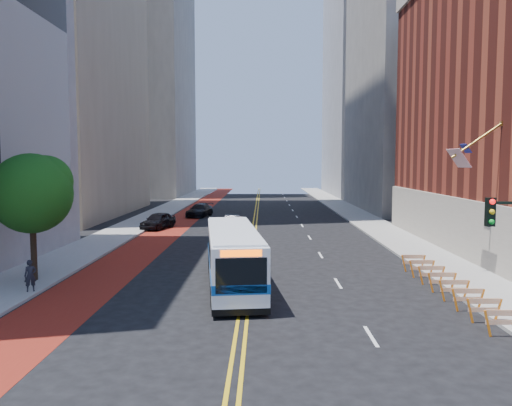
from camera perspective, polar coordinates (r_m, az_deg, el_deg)
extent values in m
plane|color=black|center=(20.91, -1.54, -13.08)|extent=(160.00, 160.00, 0.00)
cube|color=gray|center=(51.90, -13.54, -2.41)|extent=(4.00, 140.00, 0.15)
cube|color=gray|center=(51.52, 13.31, -2.46)|extent=(4.00, 140.00, 0.15)
cube|color=maroon|center=(51.09, -9.30, -2.53)|extent=(3.60, 140.00, 0.01)
cube|color=gold|center=(50.32, -0.37, -2.58)|extent=(0.14, 140.00, 0.01)
cube|color=gold|center=(50.31, 0.04, -2.58)|extent=(0.14, 140.00, 0.01)
cube|color=silver|center=(19.42, 12.99, -14.60)|extent=(0.14, 2.20, 0.01)
cube|color=silver|center=(26.97, 9.36, -9.04)|extent=(0.14, 2.20, 0.01)
cube|color=silver|center=(34.72, 7.38, -5.92)|extent=(0.14, 2.20, 0.01)
cube|color=silver|center=(42.57, 6.15, -3.94)|extent=(0.14, 2.20, 0.01)
cube|color=silver|center=(50.46, 5.30, -2.58)|extent=(0.14, 2.20, 0.01)
cube|color=silver|center=(58.39, 4.68, -1.58)|extent=(0.14, 2.20, 0.01)
cube|color=silver|center=(66.33, 4.21, -0.83)|extent=(0.14, 2.20, 0.01)
cube|color=silver|center=(74.28, 3.84, -0.23)|extent=(0.14, 2.20, 0.01)
cube|color=silver|center=(82.24, 3.54, 0.25)|extent=(0.14, 2.20, 0.01)
cube|color=silver|center=(90.21, 3.30, 0.64)|extent=(0.14, 2.20, 0.01)
cube|color=silver|center=(98.19, 3.09, 0.97)|extent=(0.14, 2.20, 0.01)
cube|color=silver|center=(106.17, 2.92, 1.25)|extent=(0.14, 2.20, 0.01)
cube|color=#9E9384|center=(34.81, 23.14, -2.91)|extent=(0.50, 36.00, 4.00)
cube|color=black|center=(35.89, 22.63, -4.13)|extent=(0.35, 2.80, 2.20)
cube|color=black|center=(42.40, 19.11, -2.72)|extent=(0.35, 2.80, 2.20)
cube|color=#A57F33|center=(30.95, 26.37, 8.14)|extent=(0.25, 0.25, 0.25)
cylinder|color=#A57F33|center=(30.35, 23.99, 6.59)|extent=(2.85, 0.12, 2.05)
cube|color=#B21419|center=(29.95, 22.16, 4.77)|extent=(0.75, 1.90, 1.05)
cube|color=navy|center=(30.58, 22.85, 5.77)|extent=(0.39, 0.85, 0.52)
cube|color=slate|center=(72.72, 19.22, 15.24)|extent=(18.00, 26.00, 40.00)
cube|color=gray|center=(102.80, 14.38, 16.41)|extent=(20.00, 28.00, 55.00)
cube|color=slate|center=(104.32, -13.79, 19.07)|extent=(20.00, 26.00, 65.00)
cube|color=orange|center=(20.56, 24.96, -12.38)|extent=(0.32, 0.06, 0.99)
cube|color=orange|center=(20.68, 26.41, -11.18)|extent=(1.25, 0.05, 0.22)
cube|color=orange|center=(20.78, 26.38, -12.11)|extent=(1.25, 0.05, 0.18)
cube|color=orange|center=(21.93, 23.27, -11.26)|extent=(0.32, 0.06, 0.99)
cube|color=orange|center=(22.36, 25.92, -11.04)|extent=(0.32, 0.06, 0.99)
cube|color=orange|center=(22.03, 24.65, -10.15)|extent=(1.25, 0.05, 0.22)
cube|color=orange|center=(22.12, 24.61, -11.03)|extent=(1.25, 0.05, 0.18)
cube|color=orange|center=(23.31, 21.79, -10.26)|extent=(0.32, 0.06, 0.99)
cube|color=orange|center=(23.72, 24.31, -10.09)|extent=(0.32, 0.06, 0.99)
cube|color=orange|center=(23.41, 23.10, -9.23)|extent=(1.25, 0.05, 0.22)
cube|color=orange|center=(23.50, 23.07, -10.06)|extent=(1.25, 0.05, 0.18)
cube|color=orange|center=(24.72, 20.49, -9.38)|extent=(0.32, 0.06, 0.99)
cube|color=orange|center=(25.10, 22.89, -9.23)|extent=(0.32, 0.06, 0.99)
cube|color=orange|center=(24.81, 21.73, -8.41)|extent=(1.25, 0.05, 0.22)
cube|color=orange|center=(24.89, 21.70, -9.19)|extent=(1.25, 0.05, 0.18)
cube|color=orange|center=(26.14, 19.33, -8.58)|extent=(0.32, 0.06, 0.99)
cube|color=orange|center=(26.51, 21.61, -8.46)|extent=(0.32, 0.06, 0.99)
cube|color=orange|center=(26.23, 20.51, -7.67)|extent=(1.25, 0.05, 0.22)
cube|color=orange|center=(26.31, 20.49, -8.42)|extent=(1.25, 0.05, 0.18)
cube|color=orange|center=(27.57, 18.30, -7.86)|extent=(0.32, 0.06, 0.99)
cube|color=orange|center=(27.92, 20.48, -7.77)|extent=(0.32, 0.06, 0.99)
cube|color=orange|center=(27.66, 19.42, -7.01)|extent=(1.25, 0.05, 0.22)
cube|color=orange|center=(27.73, 19.40, -7.71)|extent=(1.25, 0.05, 0.18)
cube|color=orange|center=(29.02, 17.38, -7.21)|extent=(0.32, 0.06, 0.99)
cube|color=orange|center=(29.35, 19.45, -7.14)|extent=(0.32, 0.06, 0.99)
cube|color=orange|center=(29.10, 18.44, -6.41)|extent=(1.25, 0.05, 0.22)
cube|color=orange|center=(29.17, 18.42, -7.08)|extent=(1.25, 0.05, 0.18)
cube|color=orange|center=(30.48, 16.54, -6.63)|extent=(0.32, 0.06, 0.99)
cube|color=orange|center=(30.79, 18.52, -6.56)|extent=(0.32, 0.06, 0.99)
cube|color=orange|center=(30.56, 17.56, -5.86)|extent=(1.25, 0.05, 0.22)
cube|color=orange|center=(30.62, 17.54, -6.50)|extent=(1.25, 0.05, 0.18)
cylinder|color=black|center=(28.97, -24.06, -4.92)|extent=(0.32, 0.32, 3.20)
sphere|color=#16410E|center=(28.64, -24.26, 1.01)|extent=(4.20, 4.20, 4.20)
sphere|color=#16410E|center=(28.73, -22.88, 2.27)|extent=(2.80, 2.80, 2.80)
sphere|color=#16410E|center=(28.56, -25.45, 1.77)|extent=(2.40, 2.40, 2.40)
cube|color=black|center=(18.10, 25.19, -0.93)|extent=(0.28, 0.22, 0.95)
sphere|color=red|center=(17.95, 25.42, 0.14)|extent=(0.18, 0.18, 0.18)
sphere|color=yellow|center=(17.97, 25.38, -0.91)|extent=(0.18, 0.18, 0.18)
sphere|color=#0CA526|center=(18.00, 25.34, -1.96)|extent=(0.18, 0.18, 0.18)
cube|color=white|center=(25.65, -2.65, -6.01)|extent=(3.67, 11.15, 2.60)
cube|color=#0D4291|center=(25.72, -2.65, -6.86)|extent=(3.71, 11.19, 0.41)
cube|color=black|center=(26.29, -2.75, -4.79)|extent=(3.32, 7.90, 0.87)
cube|color=black|center=(20.29, -1.70, -8.29)|extent=(2.08, 0.34, 1.46)
cube|color=black|center=(30.95, -3.27, -3.44)|extent=(1.89, 0.32, 0.91)
cube|color=#FF5905|center=(20.09, -1.71, -5.76)|extent=(1.66, 0.27, 0.27)
cube|color=white|center=(25.43, -2.67, -3.03)|extent=(3.49, 10.59, 0.11)
cube|color=black|center=(25.92, -2.64, -8.84)|extent=(3.70, 11.18, 0.27)
cylinder|color=black|center=(22.45, -4.87, -10.63)|extent=(0.38, 0.94, 0.91)
cylinder|color=black|center=(22.60, 0.68, -10.51)|extent=(0.38, 0.94, 0.91)
cylinder|color=black|center=(28.84, -5.17, -7.18)|extent=(0.38, 0.94, 0.91)
cylinder|color=black|center=(28.95, -0.88, -7.12)|extent=(0.38, 0.94, 0.91)
cylinder|color=black|center=(30.12, -5.22, -6.67)|extent=(0.38, 0.94, 0.91)
cylinder|color=black|center=(30.23, -1.11, -6.61)|extent=(0.38, 0.94, 0.91)
imported|color=black|center=(48.66, -11.13, -1.98)|extent=(3.09, 5.00, 1.59)
imported|color=black|center=(47.06, -2.74, -2.27)|extent=(1.47, 4.12, 1.35)
imported|color=black|center=(58.84, -6.46, -0.83)|extent=(3.11, 5.41, 1.48)
imported|color=black|center=(26.64, -24.38, -7.57)|extent=(0.66, 0.58, 1.53)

